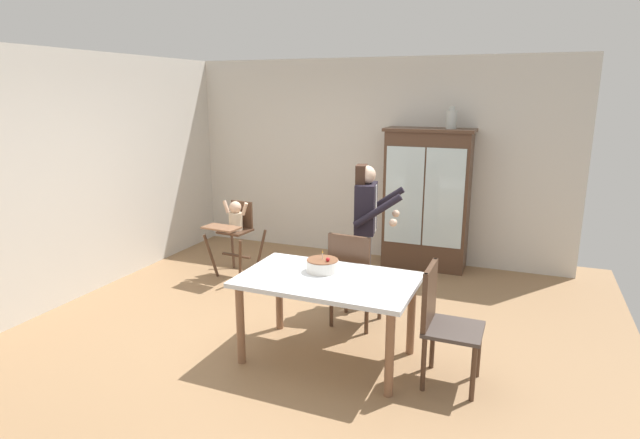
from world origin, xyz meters
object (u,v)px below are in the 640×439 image
(dining_table, at_px, (328,288))
(birthday_cake, at_px, (322,265))
(china_cabinet, at_px, (427,199))
(ceramic_vase, at_px, (451,119))
(dining_chair_far_side, at_px, (353,273))
(high_chair_with_toddler, at_px, (235,225))
(dining_chair_right_end, at_px, (441,316))
(adult_person, at_px, (366,218))

(dining_table, bearing_deg, birthday_cake, 126.34)
(china_cabinet, distance_m, ceramic_vase, 1.05)
(ceramic_vase, bearing_deg, birthday_cake, -104.33)
(birthday_cake, bearing_deg, dining_chair_far_side, 79.04)
(high_chair_with_toddler, height_order, birthday_cake, high_chair_with_toddler)
(china_cabinet, xyz_separation_m, birthday_cake, (-0.41, -2.61, -0.12))
(dining_chair_far_side, bearing_deg, ceramic_vase, -100.85)
(ceramic_vase, height_order, birthday_cake, ceramic_vase)
(high_chair_with_toddler, distance_m, dining_chair_right_end, 3.19)
(ceramic_vase, distance_m, dining_chair_right_end, 3.11)
(high_chair_with_toddler, bearing_deg, adult_person, -4.42)
(ceramic_vase, distance_m, adult_person, 1.89)
(ceramic_vase, xyz_separation_m, dining_table, (-0.57, -2.75, -1.29))
(china_cabinet, distance_m, high_chair_with_toddler, 2.46)
(birthday_cake, bearing_deg, adult_person, 86.82)
(ceramic_vase, bearing_deg, dining_chair_far_side, -105.18)
(birthday_cake, bearing_deg, ceramic_vase, 75.67)
(adult_person, distance_m, dining_chair_right_end, 1.65)
(dining_chair_right_end, bearing_deg, adult_person, 39.08)
(high_chair_with_toddler, bearing_deg, ceramic_vase, 32.14)
(high_chair_with_toddler, height_order, dining_chair_far_side, dining_chair_far_side)
(birthday_cake, distance_m, dining_chair_far_side, 0.59)
(ceramic_vase, height_order, dining_chair_right_end, ceramic_vase)
(china_cabinet, xyz_separation_m, adult_person, (-0.35, -1.51, 0.05))
(ceramic_vase, height_order, adult_person, ceramic_vase)
(adult_person, relative_size, birthday_cake, 5.47)
(china_cabinet, distance_m, dining_table, 2.78)
(adult_person, height_order, dining_chair_right_end, adult_person)
(adult_person, xyz_separation_m, dining_chair_far_side, (0.04, -0.57, -0.41))
(dining_chair_far_side, bearing_deg, high_chair_with_toddler, -21.43)
(high_chair_with_toddler, distance_m, adult_person, 1.84)
(china_cabinet, relative_size, dining_table, 1.22)
(high_chair_with_toddler, height_order, adult_person, adult_person)
(dining_chair_right_end, bearing_deg, china_cabinet, 13.70)
(china_cabinet, xyz_separation_m, high_chair_with_toddler, (-2.14, -1.20, -0.26))
(china_cabinet, relative_size, ceramic_vase, 6.72)
(birthday_cake, height_order, dining_chair_right_end, dining_chair_right_end)
(high_chair_with_toddler, xyz_separation_m, dining_table, (1.82, -1.55, -0.01))
(ceramic_vase, bearing_deg, high_chair_with_toddler, -153.36)
(dining_table, xyz_separation_m, dining_chair_right_end, (0.95, -0.01, -0.09))
(high_chair_with_toddler, relative_size, dining_table, 0.64)
(adult_person, bearing_deg, dining_chair_right_end, -151.38)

